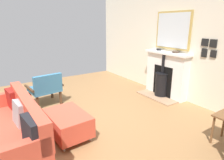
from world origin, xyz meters
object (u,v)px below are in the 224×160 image
Objects in this scene: ottoman at (68,122)px; fireplace at (165,76)px; sofa at (9,133)px; armchair_accent at (46,87)px; mantel_bowl_near at (159,49)px; mantel_bowl_far at (176,52)px.

fireplace is at bearing -170.80° from ottoman.
sofa reaches higher than armchair_accent.
sofa reaches higher than ottoman.
mantel_bowl_near is 0.52m from mantel_bowl_far.
mantel_bowl_far reaches higher than armchair_accent.
ottoman is (-0.82, -0.03, -0.11)m from sofa.
sofa is (3.53, 0.25, -0.77)m from mantel_bowl_far.
mantel_bowl_near reaches higher than armchair_accent.
armchair_accent is at bearing -92.18° from ottoman.
mantel_bowl_near is (-0.04, -0.30, 0.62)m from fireplace.
mantel_bowl_far is 3.62m from sofa.
fireplace is 1.62× the size of armchair_accent.
mantel_bowl_near is 0.15× the size of ottoman.
mantel_bowl_far is at bearing -175.38° from ottoman.
sofa is at bearing 2.04° from ottoman.
sofa is 0.83m from ottoman.
fireplace is at bearing -172.46° from sofa.
mantel_bowl_near is 2.94m from ottoman.
ottoman is at bearing 87.82° from armchair_accent.
mantel_bowl_far is at bearing -175.98° from sofa.
mantel_bowl_near reaches higher than sofa.
mantel_bowl_near and mantel_bowl_far have the same top height.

